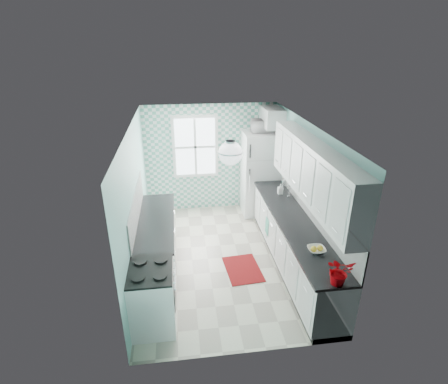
{
  "coord_description": "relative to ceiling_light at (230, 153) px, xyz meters",
  "views": [
    {
      "loc": [
        -0.72,
        -5.49,
        3.83
      ],
      "look_at": [
        0.05,
        0.25,
        1.25
      ],
      "focal_mm": 28.0,
      "sensor_mm": 36.0,
      "label": 1
    }
  ],
  "objects": [
    {
      "name": "rug",
      "position": [
        0.3,
        0.39,
        -2.32
      ],
      "size": [
        0.67,
        0.9,
        0.01
      ],
      "primitive_type": "cube",
      "rotation": [
        0.0,
        0.0,
        0.08
      ],
      "color": "#6C1607",
      "rests_on": "floor"
    },
    {
      "name": "soap_bottle",
      "position": [
        1.25,
        1.51,
        -1.28
      ],
      "size": [
        0.09,
        0.1,
        0.21
      ],
      "primitive_type": "imported",
      "rotation": [
        0.0,
        0.0,
        -0.0
      ],
      "color": "#9DAEB2",
      "rests_on": "countertop_right"
    },
    {
      "name": "wall_left",
      "position": [
        -1.51,
        0.8,
        -1.07
      ],
      "size": [
        0.02,
        4.4,
        2.5
      ],
      "primitive_type": "cube",
      "color": "#84C4BC",
      "rests_on": "floor"
    },
    {
      "name": "potted_plant",
      "position": [
        1.2,
        -1.31,
        -1.2
      ],
      "size": [
        0.37,
        0.34,
        0.37
      ],
      "primitive_type": "imported",
      "rotation": [
        0.0,
        0.0,
        0.16
      ],
      "color": "#B40316",
      "rests_on": "countertop_right"
    },
    {
      "name": "dish_towel",
      "position": [
        0.89,
        1.03,
        -1.84
      ],
      "size": [
        0.05,
        0.22,
        0.33
      ],
      "primitive_type": "cube",
      "rotation": [
        0.0,
        0.0,
        0.18
      ],
      "color": "#69ACA9",
      "rests_on": "base_cabinets_right"
    },
    {
      "name": "floor",
      "position": [
        0.0,
        0.8,
        -2.33
      ],
      "size": [
        3.0,
        4.4,
        0.02
      ],
      "primitive_type": "cube",
      "color": "beige",
      "rests_on": "ground"
    },
    {
      "name": "countertop_left",
      "position": [
        -1.19,
        0.73,
        -1.4
      ],
      "size": [
        0.63,
        2.15,
        0.04
      ],
      "primitive_type": "cube",
      "color": "black",
      "rests_on": "base_cabinets_left"
    },
    {
      "name": "backsplash_right",
      "position": [
        1.49,
        0.4,
        -1.13
      ],
      "size": [
        0.02,
        3.6,
        0.51
      ],
      "primitive_type": "cube",
      "color": "white",
      "rests_on": "wall_right"
    },
    {
      "name": "wall_back",
      "position": [
        0.0,
        3.01,
        -1.07
      ],
      "size": [
        3.0,
        0.02,
        2.5
      ],
      "primitive_type": "cube",
      "color": "#84C4BC",
      "rests_on": "floor"
    },
    {
      "name": "upper_cabinets_right",
      "position": [
        1.33,
        0.2,
        -0.42
      ],
      "size": [
        0.33,
        3.2,
        0.9
      ],
      "primitive_type": "cube",
      "color": "silver",
      "rests_on": "wall_right"
    },
    {
      "name": "sink",
      "position": [
        1.2,
        1.29,
        -1.39
      ],
      "size": [
        0.44,
        0.37,
        0.53
      ],
      "rotation": [
        0.0,
        0.0,
        0.02
      ],
      "color": "silver",
      "rests_on": "countertop_right"
    },
    {
      "name": "ceiling_light",
      "position": [
        0.0,
        0.0,
        0.0
      ],
      "size": [
        0.34,
        0.34,
        0.35
      ],
      "color": "silver",
      "rests_on": "ceiling"
    },
    {
      "name": "accent_wall",
      "position": [
        0.0,
        2.99,
        -1.07
      ],
      "size": [
        3.0,
        0.01,
        2.5
      ],
      "primitive_type": "cube",
      "color": "#57A893",
      "rests_on": "wall_back"
    },
    {
      "name": "wall_front",
      "position": [
        0.0,
        -1.41,
        -1.07
      ],
      "size": [
        3.0,
        0.02,
        2.5
      ],
      "primitive_type": "cube",
      "color": "#84C4BC",
      "rests_on": "floor"
    },
    {
      "name": "fruit_bowl",
      "position": [
        1.2,
        -0.58,
        -1.35
      ],
      "size": [
        0.26,
        0.26,
        0.06
      ],
      "primitive_type": "imported",
      "rotation": [
        0.0,
        0.0,
        -0.01
      ],
      "color": "white",
      "rests_on": "countertop_right"
    },
    {
      "name": "countertop_right",
      "position": [
        1.19,
        0.4,
        -1.4
      ],
      "size": [
        0.63,
        3.6,
        0.04
      ],
      "primitive_type": "cube",
      "color": "black",
      "rests_on": "base_cabinets_right"
    },
    {
      "name": "upper_cabinet_fridge",
      "position": [
        1.3,
        2.63,
        -0.07
      ],
      "size": [
        0.4,
        0.74,
        0.4
      ],
      "primitive_type": "cube",
      "color": "silver",
      "rests_on": "wall_right"
    },
    {
      "name": "wall_right",
      "position": [
        1.51,
        0.8,
        -1.07
      ],
      "size": [
        0.02,
        4.4,
        2.5
      ],
      "primitive_type": "cube",
      "color": "#84C4BC",
      "rests_on": "floor"
    },
    {
      "name": "fridge",
      "position": [
        1.11,
        2.63,
        -1.36
      ],
      "size": [
        0.84,
        0.83,
        1.93
      ],
      "rotation": [
        0.0,
        0.0,
        -0.05
      ],
      "color": "silver",
      "rests_on": "floor"
    },
    {
      "name": "base_cabinets_right",
      "position": [
        1.2,
        0.4,
        -1.87
      ],
      "size": [
        0.6,
        3.6,
        0.9
      ],
      "primitive_type": "cube",
      "color": "white",
      "rests_on": "floor"
    },
    {
      "name": "window",
      "position": [
        -0.35,
        2.96,
        -0.77
      ],
      "size": [
        1.04,
        0.05,
        1.44
      ],
      "color": "white",
      "rests_on": "wall_back"
    },
    {
      "name": "stove",
      "position": [
        -1.2,
        -0.69,
        -1.84
      ],
      "size": [
        0.62,
        0.77,
        0.93
      ],
      "rotation": [
        0.0,
        0.0,
        0.01
      ],
      "color": "white",
      "rests_on": "floor"
    },
    {
      "name": "microwave",
      "position": [
        1.11,
        2.63,
        -0.26
      ],
      "size": [
        0.51,
        0.36,
        0.27
      ],
      "primitive_type": "imported",
      "rotation": [
        0.0,
        0.0,
        3.08
      ],
      "color": "white",
      "rests_on": "fridge"
    },
    {
      "name": "base_cabinets_left",
      "position": [
        -1.2,
        0.73,
        -1.87
      ],
      "size": [
        0.6,
        2.15,
        0.9
      ],
      "primitive_type": "cube",
      "color": "white",
      "rests_on": "floor"
    },
    {
      "name": "backsplash_left",
      "position": [
        -1.49,
        0.73,
        -1.13
      ],
      "size": [
        0.02,
        2.15,
        0.51
      ],
      "primitive_type": "cube",
      "color": "white",
      "rests_on": "wall_left"
    },
    {
      "name": "ceiling",
      "position": [
        0.0,
        0.8,
        0.19
      ],
      "size": [
        3.0,
        4.4,
        0.02
      ],
      "primitive_type": "cube",
      "color": "white",
      "rests_on": "wall_back"
    }
  ]
}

